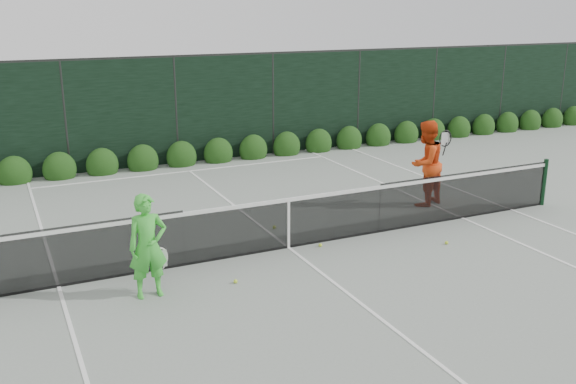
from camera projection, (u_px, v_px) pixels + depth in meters
name	position (u px, v px, depth m)	size (l,w,h in m)	color
ground	(289.00, 248.00, 12.05)	(80.00, 80.00, 0.00)	gray
tennis_net	(287.00, 221.00, 11.89)	(12.90, 0.10, 1.07)	#11341B
player_woman	(148.00, 246.00, 9.85)	(0.65, 0.40, 1.65)	green
player_man	(425.00, 163.00, 14.41)	(1.14, 1.02, 1.94)	#E04112
court_lines	(289.00, 248.00, 12.05)	(11.03, 23.83, 0.01)	white
windscreen_fence	(368.00, 212.00, 9.27)	(32.00, 21.07, 3.06)	black
hedge_row	(182.00, 157.00, 18.20)	(31.66, 0.65, 0.94)	#16330E
tennis_balls	(321.00, 247.00, 11.97)	(4.35, 2.28, 0.07)	#CDE933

